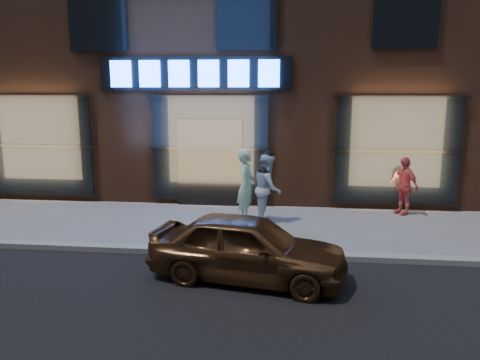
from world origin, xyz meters
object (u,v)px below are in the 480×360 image
at_px(man_bowtie, 246,186).
at_px(man_cap, 268,188).
at_px(gold_sedan, 248,247).
at_px(passerby, 404,186).

xyz_separation_m(man_bowtie, man_cap, (0.52, -0.01, -0.05)).
relative_size(man_bowtie, gold_sedan, 0.53).
relative_size(passerby, gold_sedan, 0.45).
relative_size(man_bowtie, man_cap, 1.06).
bearing_deg(man_cap, passerby, -76.82).
bearing_deg(passerby, man_cap, -107.35).
xyz_separation_m(man_bowtie, passerby, (3.99, 1.09, -0.14)).
height_order(man_cap, passerby, man_cap).
xyz_separation_m(man_cap, passerby, (3.46, 1.10, -0.09)).
xyz_separation_m(man_cap, gold_sedan, (-0.16, -3.56, -0.27)).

